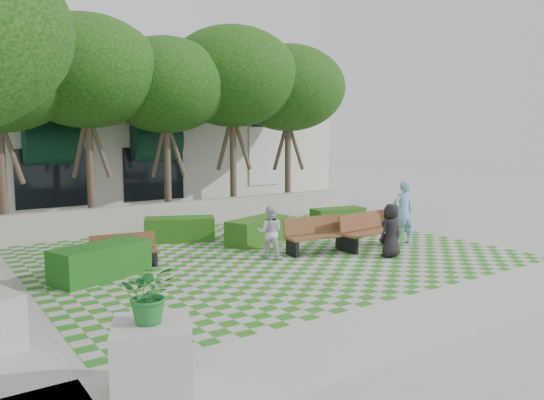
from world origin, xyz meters
TOP-DOWN VIEW (x-y plane):
  - ground at (0.00, 0.00)m, footprint 90.00×90.00m
  - lawn at (0.00, 1.00)m, footprint 12.00×12.00m
  - sidewalk_south at (0.00, -4.70)m, footprint 16.00×2.00m
  - retaining_wall at (0.00, 6.20)m, footprint 15.00×0.36m
  - bench_east at (2.79, -0.01)m, footprint 1.99×0.82m
  - bench_mid at (1.25, 0.42)m, footprint 1.91×0.77m
  - bench_west at (-3.69, 1.76)m, footprint 1.64×0.76m
  - hedge_east at (4.45, 3.16)m, footprint 1.97×1.01m
  - hedge_midright at (0.61, 2.43)m, footprint 2.29×1.55m
  - hedge_midleft at (-1.20, 4.00)m, footprint 2.23×1.61m
  - hedge_west at (-4.43, 1.14)m, footprint 2.38×1.59m
  - planter_front at (-5.53, -4.67)m, footprint 1.24×1.24m
  - person_blue at (4.10, -0.12)m, footprint 0.78×0.61m
  - person_dark at (2.53, -1.11)m, footprint 0.73×0.51m
  - person_white at (-0.22, 0.55)m, footprint 0.87×0.84m
  - tree_row at (-1.86, 5.95)m, footprint 17.70×13.40m
  - building at (0.93, 14.08)m, footprint 18.00×8.92m

SIDE VIEW (x-z plane):
  - ground at x=0.00m, z-range 0.00..0.00m
  - sidewalk_south at x=0.00m, z-range 0.00..0.01m
  - lawn at x=0.00m, z-range 0.01..0.01m
  - hedge_east at x=4.45m, z-range 0.00..0.66m
  - hedge_midleft at x=-1.20m, z-range 0.00..0.73m
  - hedge_midright at x=0.61m, z-range 0.00..0.74m
  - hedge_west at x=-4.43m, z-range 0.00..0.77m
  - bench_west at x=-3.69m, z-range -0.02..0.81m
  - retaining_wall at x=0.00m, z-range 0.00..0.90m
  - bench_mid at x=1.25m, z-range -0.02..0.97m
  - bench_east at x=2.79m, z-range -0.02..1.00m
  - planter_front at x=-5.53m, z-range -0.16..1.53m
  - person_white at x=-0.22m, z-range 0.00..1.41m
  - person_dark at x=2.53m, z-range 0.00..1.42m
  - person_blue at x=4.10m, z-range 0.00..1.89m
  - building at x=0.93m, z-range -0.06..5.09m
  - tree_row at x=-1.86m, z-range 1.47..8.88m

